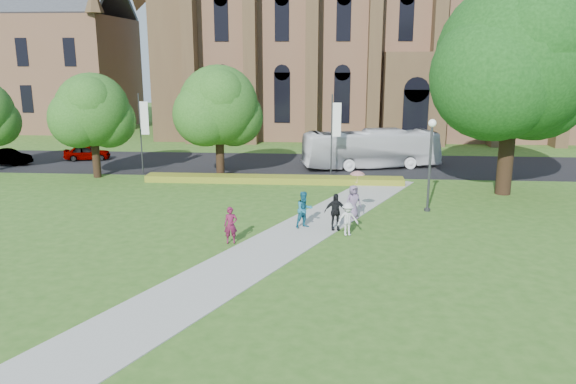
# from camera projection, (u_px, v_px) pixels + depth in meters

# --- Properties ---
(ground) EXTENTS (160.00, 160.00, 0.00)m
(ground) POSITION_uv_depth(u_px,v_px,m) (288.00, 245.00, 26.30)
(ground) COLOR #315B1B
(ground) RESTS_ON ground
(road) EXTENTS (160.00, 10.00, 0.02)m
(road) POSITION_uv_depth(u_px,v_px,m) (306.00, 164.00, 45.67)
(road) COLOR black
(road) RESTS_ON ground
(footpath) EXTENTS (15.58, 28.54, 0.04)m
(footpath) POSITION_uv_depth(u_px,v_px,m) (289.00, 238.00, 27.26)
(footpath) COLOR #B2B2A8
(footpath) RESTS_ON ground
(flower_hedge) EXTENTS (18.00, 1.40, 0.45)m
(flower_hedge) POSITION_uv_depth(u_px,v_px,m) (274.00, 179.00, 39.18)
(flower_hedge) COLOR gold
(flower_hedge) RESTS_ON ground
(cathedral) EXTENTS (52.60, 18.25, 28.00)m
(cathedral) POSITION_uv_depth(u_px,v_px,m) (407.00, 15.00, 60.99)
(cathedral) COLOR brown
(cathedral) RESTS_ON ground
(building_west) EXTENTS (22.00, 14.00, 18.30)m
(building_west) POSITION_uv_depth(u_px,v_px,m) (32.00, 51.00, 67.30)
(building_west) COLOR brown
(building_west) RESTS_ON ground
(streetlamp) EXTENTS (0.44, 0.44, 5.24)m
(streetlamp) POSITION_uv_depth(u_px,v_px,m) (430.00, 154.00, 31.27)
(streetlamp) COLOR #38383D
(streetlamp) RESTS_ON ground
(large_tree) EXTENTS (9.60, 9.60, 13.20)m
(large_tree) POSITION_uv_depth(u_px,v_px,m) (515.00, 60.00, 34.03)
(large_tree) COLOR #332114
(large_tree) RESTS_ON ground
(street_tree_0) EXTENTS (5.20, 5.20, 7.50)m
(street_tree_0) POSITION_uv_depth(u_px,v_px,m) (92.00, 110.00, 39.81)
(street_tree_0) COLOR #332114
(street_tree_0) RESTS_ON ground
(street_tree_1) EXTENTS (5.60, 5.60, 8.05)m
(street_tree_1) POSITION_uv_depth(u_px,v_px,m) (219.00, 105.00, 39.55)
(street_tree_1) COLOR #332114
(street_tree_1) RESTS_ON ground
(banner_pole_0) EXTENTS (0.70, 0.10, 6.00)m
(banner_pole_0) POSITION_uv_depth(u_px,v_px,m) (333.00, 131.00, 40.07)
(banner_pole_0) COLOR #38383D
(banner_pole_0) RESTS_ON ground
(banner_pole_1) EXTENTS (0.70, 0.10, 6.00)m
(banner_pole_1) POSITION_uv_depth(u_px,v_px,m) (142.00, 129.00, 41.09)
(banner_pole_1) COLOR #38383D
(banner_pole_1) RESTS_ON ground
(tour_coach) EXTENTS (11.08, 5.15, 3.01)m
(tour_coach) POSITION_uv_depth(u_px,v_px,m) (371.00, 149.00, 43.98)
(tour_coach) COLOR white
(tour_coach) RESTS_ON road
(car_0) EXTENTS (3.98, 2.37, 1.27)m
(car_0) POSITION_uv_depth(u_px,v_px,m) (87.00, 152.00, 47.48)
(car_0) COLOR gray
(car_0) RESTS_ON road
(car_1) EXTENTS (3.91, 1.77, 1.24)m
(car_1) POSITION_uv_depth(u_px,v_px,m) (8.00, 157.00, 45.44)
(car_1) COLOR gray
(car_1) RESTS_ON road
(pedestrian_0) EXTENTS (0.69, 0.52, 1.74)m
(pedestrian_0) POSITION_uv_depth(u_px,v_px,m) (231.00, 225.00, 26.27)
(pedestrian_0) COLOR maroon
(pedestrian_0) RESTS_ON footpath
(pedestrian_1) EXTENTS (1.16, 1.10, 1.89)m
(pedestrian_1) POSITION_uv_depth(u_px,v_px,m) (304.00, 210.00, 28.61)
(pedestrian_1) COLOR #19617D
(pedestrian_1) RESTS_ON footpath
(pedestrian_2) EXTENTS (1.20, 0.89, 1.65)m
(pedestrian_2) POSITION_uv_depth(u_px,v_px,m) (348.00, 219.00, 27.41)
(pedestrian_2) COLOR silver
(pedestrian_2) RESTS_ON footpath
(pedestrian_3) EXTENTS (1.16, 0.64, 1.88)m
(pedestrian_3) POSITION_uv_depth(u_px,v_px,m) (335.00, 212.00, 28.26)
(pedestrian_3) COLOR black
(pedestrian_3) RESTS_ON footpath
(pedestrian_4) EXTENTS (1.05, 0.91, 1.82)m
(pedestrian_4) POSITION_uv_depth(u_px,v_px,m) (353.00, 202.00, 30.28)
(pedestrian_4) COLOR slate
(pedestrian_4) RESTS_ON footpath
(parasol) EXTENTS (1.01, 1.01, 0.68)m
(parasol) POSITION_uv_depth(u_px,v_px,m) (357.00, 179.00, 30.07)
(parasol) COLOR #DA999C
(parasol) RESTS_ON pedestrian_4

